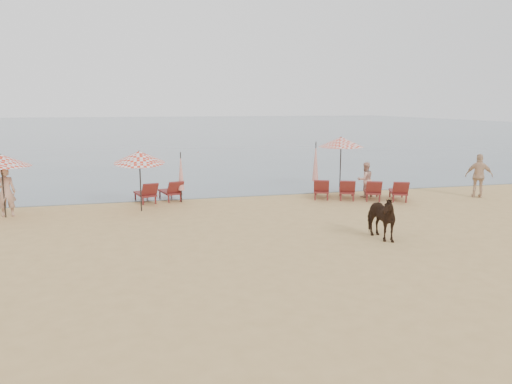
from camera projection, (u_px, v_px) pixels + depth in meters
ground at (309, 273)px, 11.86m from camera, size 120.00×120.00×0.00m
sea at (149, 127)px, 88.09m from camera, size 160.00×140.00×0.06m
lounger_cluster_left at (159, 192)px, 20.42m from camera, size 2.00×1.95×0.60m
lounger_cluster_right at (360, 190)px, 20.84m from camera, size 4.13×2.97×0.60m
umbrella_open_left_a at (1, 160)px, 17.30m from camera, size 1.98×1.98×2.26m
umbrella_open_left_b at (139, 157)px, 18.35m from camera, size 1.85×1.88×2.35m
umbrella_open_right at (341, 142)px, 22.74m from camera, size 2.05×2.05×2.50m
umbrella_closed_left at (181, 172)px, 20.16m from camera, size 0.25×0.25×2.06m
umbrella_closed_right at (316, 162)px, 22.15m from camera, size 0.28×0.28×2.32m
cow at (379, 217)px, 14.75m from camera, size 0.85×1.64×1.34m
beachgoer_left at (6, 192)px, 17.66m from camera, size 0.68×0.47×1.78m
beachgoer_right_a at (365, 180)px, 21.40m from camera, size 0.78×0.64×1.51m
beachgoer_right_b at (479, 176)px, 21.29m from camera, size 1.18×0.95×1.87m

